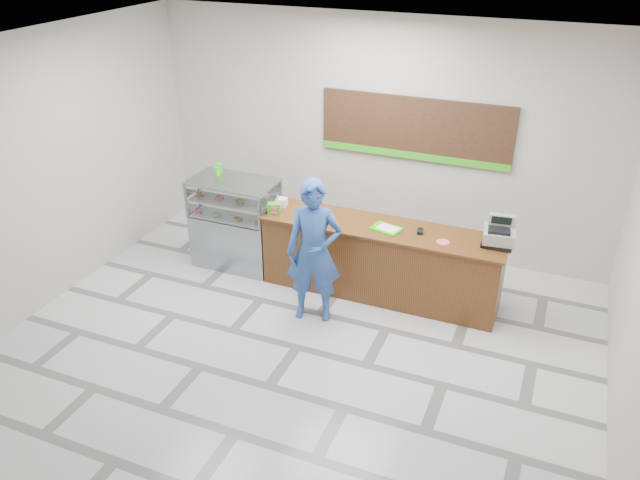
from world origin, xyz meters
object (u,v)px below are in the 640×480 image
at_px(cash_register, 499,234).
at_px(customer, 314,252).
at_px(display_case, 236,222).
at_px(serving_tray, 386,229).
at_px(sales_counter, 380,261).

height_order(cash_register, customer, customer).
bearing_deg(display_case, serving_tray, -1.26).
distance_m(sales_counter, display_case, 2.23).
height_order(display_case, cash_register, cash_register).
bearing_deg(sales_counter, customer, -126.58).
bearing_deg(display_case, cash_register, 1.48).
xyz_separation_m(sales_counter, customer, (-0.62, -0.84, 0.43)).
bearing_deg(display_case, customer, -27.58).
distance_m(sales_counter, cash_register, 1.61).
xyz_separation_m(serving_tray, customer, (-0.69, -0.79, -0.09)).
distance_m(sales_counter, serving_tray, 0.53).
bearing_deg(serving_tray, customer, -117.15).
height_order(display_case, serving_tray, display_case).
bearing_deg(serving_tray, display_case, -166.96).
height_order(serving_tray, customer, customer).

